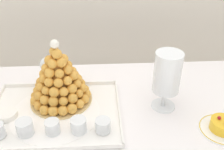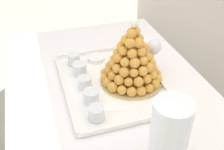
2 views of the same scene
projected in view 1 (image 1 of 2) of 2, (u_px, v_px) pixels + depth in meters
name	position (u px, v px, depth m)	size (l,w,h in m)	color
buffet_table	(103.00, 131.00, 1.15)	(1.61, 0.86, 0.79)	brown
serving_tray	(56.00, 113.00, 1.09)	(0.54, 0.41, 0.02)	white
croquembouche	(59.00, 79.00, 1.11)	(0.27, 0.27, 0.29)	tan
dessert_cup_mid_left	(25.00, 128.00, 0.98)	(0.06, 0.06, 0.06)	silver
dessert_cup_centre	(52.00, 127.00, 0.98)	(0.06, 0.06, 0.05)	silver
dessert_cup_mid_right	(79.00, 126.00, 0.99)	(0.06, 0.06, 0.06)	silver
dessert_cup_right	(102.00, 126.00, 0.99)	(0.06, 0.06, 0.05)	silver
creme_brulee_ramekin	(7.00, 115.00, 1.06)	(0.08, 0.08, 0.02)	white
macaron_goblet	(167.00, 74.00, 1.05)	(0.11, 0.11, 0.26)	white
fruit_tart_plate	(222.00, 127.00, 1.01)	(0.18, 0.18, 0.06)	white
wine_glass	(47.00, 66.00, 1.22)	(0.07, 0.07, 0.15)	silver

